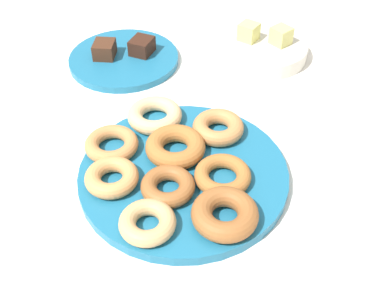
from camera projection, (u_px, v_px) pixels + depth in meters
name	position (u px, v px, depth m)	size (l,w,h in m)	color
ground_plane	(184.00, 178.00, 0.76)	(2.40, 2.40, 0.00)	white
donut_plate	(184.00, 174.00, 0.75)	(0.33, 0.33, 0.02)	#1E6B93
donut_0	(166.00, 185.00, 0.71)	(0.08, 0.08, 0.02)	#995B2D
donut_1	(175.00, 147.00, 0.77)	(0.10, 0.10, 0.03)	#AD6B33
donut_2	(218.00, 127.00, 0.80)	(0.09, 0.09, 0.03)	#C6844C
donut_3	(223.00, 175.00, 0.72)	(0.09, 0.09, 0.02)	#AD6B33
donut_4	(147.00, 223.00, 0.66)	(0.08, 0.08, 0.02)	tan
donut_5	(112.00, 144.00, 0.77)	(0.09, 0.09, 0.02)	#C6844C
donut_6	(155.00, 115.00, 0.83)	(0.09, 0.09, 0.03)	#EABC84
donut_7	(225.00, 214.00, 0.66)	(0.09, 0.09, 0.03)	#995B2D
donut_8	(112.00, 177.00, 0.72)	(0.08, 0.08, 0.02)	tan
cake_plate	(124.00, 59.00, 1.00)	(0.23, 0.23, 0.01)	#1E6B93
brownie_near	(104.00, 49.00, 0.99)	(0.04, 0.05, 0.03)	#472819
brownie_far	(142.00, 46.00, 1.00)	(0.04, 0.05, 0.03)	#381E14
fruit_bowl	(262.00, 50.00, 1.01)	(0.19, 0.19, 0.03)	silver
melon_chunk_left	(249.00, 32.00, 1.00)	(0.04, 0.04, 0.04)	#DBD67A
melon_chunk_right	(281.00, 36.00, 0.99)	(0.04, 0.04, 0.04)	#DBD67A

